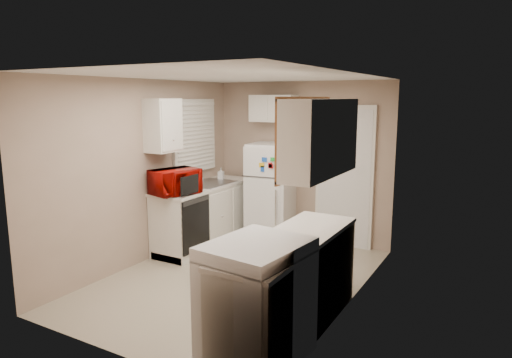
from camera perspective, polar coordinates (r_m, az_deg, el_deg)
The scene contains 19 objects.
floor at distance 5.66m, azimuth -2.55°, elevation -12.34°, with size 3.80×3.80×0.00m, color #BAAF97.
ceiling at distance 5.23m, azimuth -2.76°, elevation 12.74°, with size 3.80×3.80×0.00m, color white.
wall_left at distance 6.16m, azimuth -13.75°, elevation 0.87°, with size 3.80×3.80×0.00m, color tan.
wall_right at distance 4.73m, azimuth 11.86°, elevation -1.80°, with size 3.80×3.80×0.00m, color tan.
wall_back at distance 6.97m, azimuth 5.67°, elevation 2.17°, with size 2.80×2.80×0.00m, color tan.
wall_front at distance 3.88m, azimuth -17.80°, elevation -4.72°, with size 2.80×2.80×0.00m, color tan.
left_counter at distance 6.81m, azimuth -6.44°, elevation -4.48°, with size 0.60×1.80×0.90m, color silver.
dishwasher at distance 6.17m, azimuth -7.53°, elevation -5.68°, with size 0.03×0.58×0.72m, color black.
sink at distance 6.84m, azimuth -5.77°, elevation -0.89°, with size 0.54×0.74×0.16m, color gray.
microwave at distance 6.11m, azimuth -10.09°, elevation -0.49°, with size 0.33×0.60×0.40m, color #850602.
soap_bottle at distance 7.14m, azimuth -4.40°, elevation 0.75°, with size 0.08×0.08×0.18m, color silver.
window_blinds at distance 6.89m, azimuth -7.65°, elevation 5.38°, with size 0.10×0.98×1.08m, color silver.
upper_cabinet_left at distance 6.16m, azimuth -11.56°, elevation 6.57°, with size 0.30×0.45×0.70m, color silver.
refrigerator at distance 6.91m, azimuth 1.91°, elevation -1.69°, with size 0.61×0.60×1.49m, color silver.
cabinet_over_fridge at distance 6.95m, azimuth 2.23°, elevation 8.80°, with size 0.70×0.30×0.40m, color silver.
interior_door at distance 6.72m, azimuth 10.98°, elevation 0.17°, with size 0.86×0.06×2.08m, color silver.
right_counter at distance 4.35m, azimuth 4.30°, elevation -13.08°, with size 0.60×2.00×0.90m, color silver.
stove at distance 3.88m, azimuth 0.09°, elevation -15.00°, with size 0.68×0.84×1.03m, color silver.
upper_cabinet_right at distance 4.23m, azimuth 8.14°, elevation 5.13°, with size 0.30×1.20×0.70m, color silver.
Camera 1 is at (2.78, -4.42, 2.16)m, focal length 32.00 mm.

